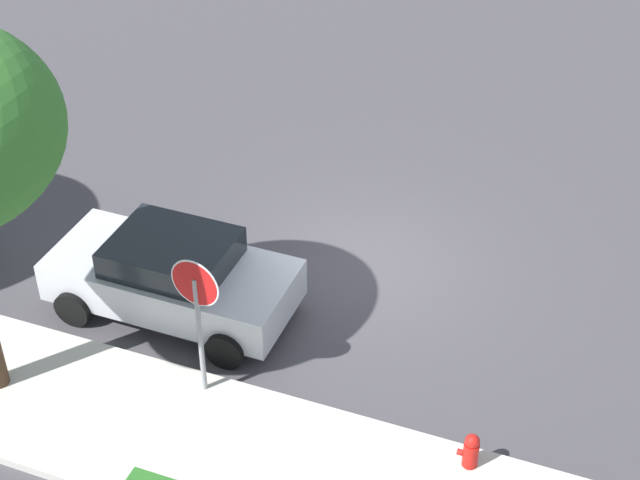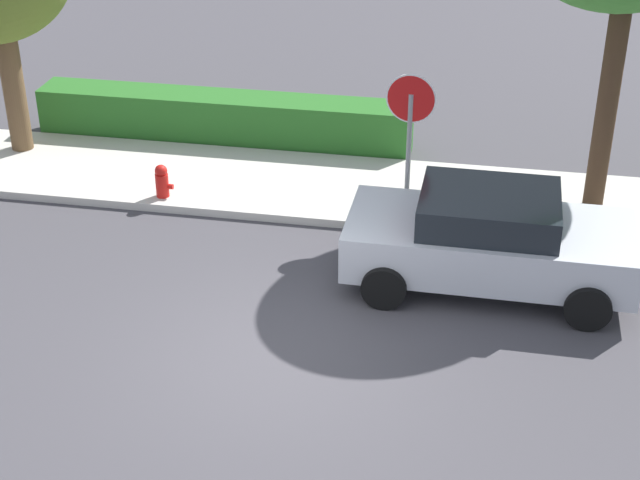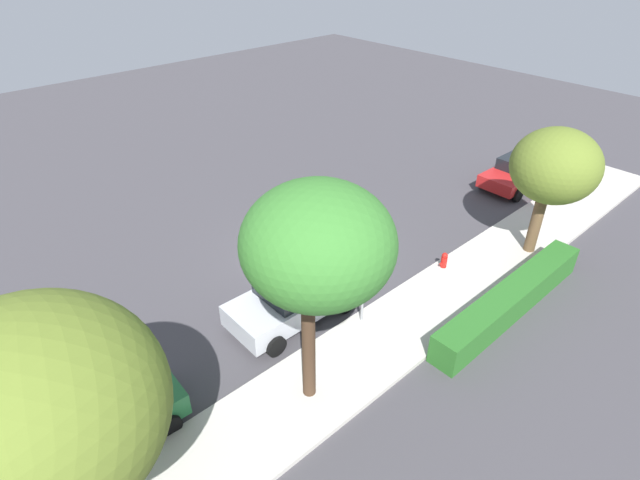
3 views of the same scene
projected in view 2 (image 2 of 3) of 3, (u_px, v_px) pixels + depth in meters
name	position (u px, v px, depth m)	size (l,w,h in m)	color
ground_plane	(281.00, 356.00, 12.76)	(60.00, 60.00, 0.00)	#423F44
sidewalk_curb	(343.00, 189.00, 16.97)	(32.00, 2.59, 0.14)	beige
stop_sign	(410.00, 124.00, 15.11)	(0.78, 0.10, 2.57)	gray
parked_car_silver	(489.00, 239.00, 13.99)	(4.09, 2.04, 1.46)	silver
fire_hydrant	(162.00, 184.00, 16.47)	(0.30, 0.22, 0.72)	red
front_yard_hedge	(224.00, 120.00, 18.71)	(7.19, 0.86, 0.96)	#286623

